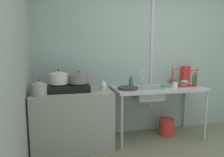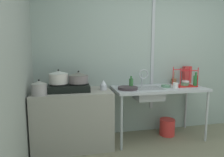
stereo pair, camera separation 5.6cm
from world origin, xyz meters
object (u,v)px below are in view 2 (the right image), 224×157
Objects in this scene: small_bowl_on_drainboard at (166,86)px; bottle_by_rack at (196,81)px; pot_beside_stove at (39,88)px; bucket_on_floor at (167,127)px; dish_rack at (185,83)px; utensil_jar at (174,81)px; cereal_box at (187,75)px; faucet at (143,75)px; frying_pan at (128,88)px; sink_basin at (148,94)px; stove at (69,87)px; percolator at (103,85)px; bottle_by_sink at (131,83)px; pot_on_left_burner at (59,77)px; cup_by_rack at (175,85)px; pot_on_right_burner at (79,78)px.

bottle_by_rack is (0.49, -0.04, 0.08)m from small_bowl_on_drainboard.
pot_beside_stove is 2.11m from bucket_on_floor.
small_bowl_on_drainboard is at bearing -175.46° from dish_rack.
cereal_box is at bearing 1.60° from utensil_jar.
frying_pan is at bearing -149.86° from faucet.
sink_basin is 1.29× the size of dish_rack.
stove is at bearing 179.59° from small_bowl_on_drainboard.
bottle_by_sink is at bearing 7.52° from percolator.
pot_beside_stove reaches higher than frying_pan.
pot_on_left_burner is at bearing -172.41° from utensil_jar.
percolator is at bearing -176.90° from cereal_box.
stove is 1.49m from small_bowl_on_drainboard.
pot_beside_stove is 2.22m from dish_rack.
faucet reaches higher than cup_by_rack.
percolator reaches higher than frying_pan.
pot_on_right_burner is 0.93× the size of cereal_box.
cereal_box reaches higher than percolator.
faucet is at bearing 5.20° from pot_on_left_burner.
pot_on_left_burner is 1.64m from small_bowl_on_drainboard.
pot_on_right_burner reaches higher than faucet.
percolator is at bearing -167.29° from faucet.
faucet is 1.93× the size of small_bowl_on_drainboard.
small_bowl_on_drainboard reaches higher than bucket_on_floor.
percolator is at bearing -175.51° from bucket_on_floor.
pot_on_right_burner is 1.85m from bottle_by_rack.
cup_by_rack is (1.97, 0.07, -0.05)m from pot_beside_stove.
percolator reaches higher than small_bowl_on_drainboard.
pot_beside_stove is 2.45m from cereal_box.
bucket_on_floor is at bearing 166.10° from bottle_by_rack.
stove is 3.98× the size of small_bowl_on_drainboard.
stove is 1.38× the size of sink_basin.
faucet is at bearing 5.81° from stove.
percolator is 0.49× the size of cereal_box.
stove is at bearing 175.92° from frying_pan.
pot_on_right_burner reaches higher than pot_beside_stove.
frying_pan is at bearing -161.15° from utensil_jar.
pot_on_right_burner is 0.37m from percolator.
pot_on_left_burner is 0.88× the size of cereal_box.
bottle_by_sink is (1.30, 0.21, -0.01)m from pot_beside_stove.
sink_basin is (1.06, -0.03, -0.27)m from pot_on_right_burner.
frying_pan is 0.99m from dish_rack.
sink_basin is 1.40× the size of frying_pan.
sink_basin is at bearing -1.12° from pot_on_left_burner.
frying_pan is (0.71, -0.06, -0.17)m from pot_on_right_burner.
percolator is 1.03× the size of small_bowl_on_drainboard.
pot_beside_stove is 2.36m from bottle_by_rack.
faucet is (0.67, 0.15, 0.11)m from percolator.
small_bowl_on_drainboard is (1.36, -0.01, -0.17)m from pot_on_right_burner.
cup_by_rack is at bearing -151.39° from dish_rack.
small_bowl_on_drainboard is 0.62m from cereal_box.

